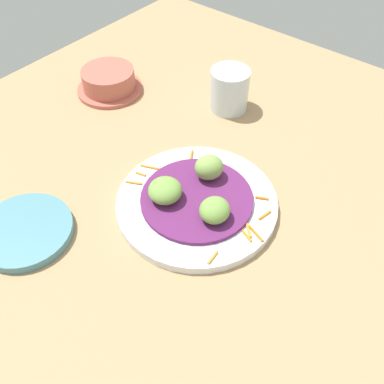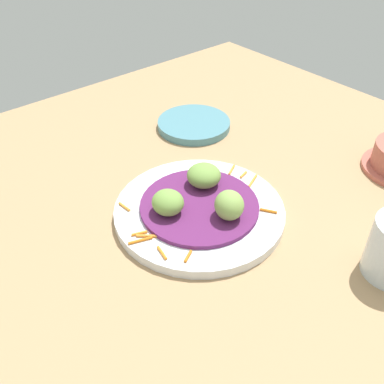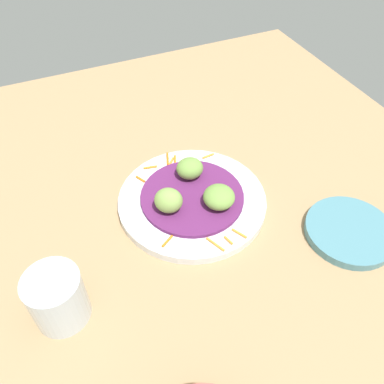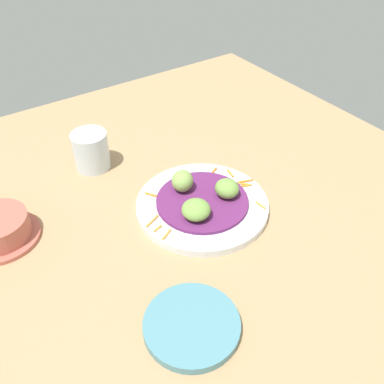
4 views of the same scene
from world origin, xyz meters
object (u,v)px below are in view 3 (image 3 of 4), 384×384
Objects in this scene: guac_scoop_left at (168,199)px; side_plate_small at (350,231)px; guac_scoop_right at (190,168)px; water_glass at (57,298)px; main_plate at (192,201)px; guac_scoop_center at (219,197)px.

guac_scoop_left reaches higher than side_plate_small.
water_glass is at bearing -58.21° from guac_scoop_right.
guac_scoop_right is 31.02cm from water_glass.
main_plate is 5.83cm from guac_scoop_center.
water_glass is at bearing -64.70° from main_plate.
side_plate_small is (21.21, 19.09, -3.19)cm from guac_scoop_right.
side_plate_small is (16.58, 20.69, -0.01)cm from main_plate.
side_plate_small is at bearing 58.46° from guac_scoop_left.
water_glass is at bearing -74.03° from guac_scoop_center.
guac_scoop_right is at bearing 121.79° from water_glass.
guac_scoop_right is at bearing 130.98° from guac_scoop_left.
water_glass is at bearing -61.64° from guac_scoop_left.
guac_scoop_left is at bearing -121.54° from side_plate_small.
guac_scoop_center is 1.11× the size of guac_scoop_right.
guac_scoop_center and guac_scoop_right have the same top height.
guac_scoop_right is at bearing 160.98° from main_plate.
guac_scoop_left reaches higher than guac_scoop_right.
main_plate is at bearing -19.02° from guac_scoop_right.
water_glass reaches higher than main_plate.
guac_scoop_left is 0.33× the size of side_plate_small.
guac_scoop_center is at bearing 70.98° from guac_scoop_left.
guac_scoop_center is at bearing 40.98° from main_plate.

